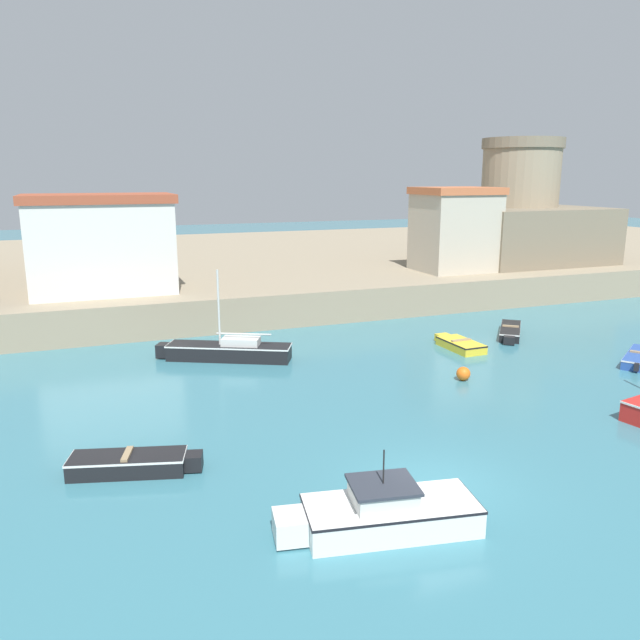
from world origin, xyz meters
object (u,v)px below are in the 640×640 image
at_px(sailboat_black_0, 228,350).
at_px(harbor_shed_near_wharf, 455,229).
at_px(motorboat_white_5, 384,512).
at_px(mooring_buoy, 463,374).
at_px(dinghy_black_6, 510,331).
at_px(dinghy_yellow_1, 459,344).
at_px(harbor_shed_mid_row, 102,244).
at_px(dinghy_black_2, 132,463).
at_px(fortress, 518,220).

distance_m(sailboat_black_0, harbor_shed_near_wharf, 21.69).
distance_m(motorboat_white_5, mooring_buoy, 12.69).
xyz_separation_m(sailboat_black_0, dinghy_black_6, (15.79, -1.08, -0.19)).
height_order(motorboat_white_5, mooring_buoy, motorboat_white_5).
bearing_deg(dinghy_yellow_1, dinghy_black_6, 17.20).
height_order(dinghy_yellow_1, harbor_shed_mid_row, harbor_shed_mid_row).
bearing_deg(harbor_shed_near_wharf, harbor_shed_mid_row, -179.68).
height_order(dinghy_yellow_1, mooring_buoy, mooring_buoy).
distance_m(sailboat_black_0, dinghy_black_2, 11.89).
bearing_deg(dinghy_yellow_1, fortress, 45.18).
distance_m(dinghy_yellow_1, mooring_buoy, 5.18).
distance_m(dinghy_black_6, mooring_buoy, 8.93).
height_order(motorboat_white_5, fortress, fortress).
bearing_deg(motorboat_white_5, mooring_buoy, 47.52).
bearing_deg(mooring_buoy, harbor_shed_mid_row, 130.70).
distance_m(dinghy_yellow_1, harbor_shed_near_wharf, 14.85).
xyz_separation_m(dinghy_black_2, fortress, (32.19, 23.59, 4.89)).
bearing_deg(dinghy_yellow_1, sailboat_black_0, 168.48).
distance_m(mooring_buoy, harbor_shed_near_wharf, 19.82).
bearing_deg(motorboat_white_5, dinghy_black_6, 44.32).
xyz_separation_m(dinghy_yellow_1, dinghy_black_6, (4.17, 1.29, 0.02)).
bearing_deg(mooring_buoy, fortress, 47.77).
relative_size(sailboat_black_0, harbor_shed_near_wharf, 1.08).
xyz_separation_m(sailboat_black_0, harbor_shed_near_wharf, (18.86, 9.70, 4.54)).
height_order(sailboat_black_0, dinghy_black_2, sailboat_black_0).
relative_size(dinghy_yellow_1, dinghy_black_6, 0.88).
distance_m(dinghy_yellow_1, motorboat_white_5, 17.80).
height_order(sailboat_black_0, harbor_shed_mid_row, harbor_shed_mid_row).
distance_m(motorboat_white_5, fortress, 39.65).
bearing_deg(motorboat_white_5, sailboat_black_0, 91.28).
bearing_deg(fortress, sailboat_black_0, -154.25).
relative_size(fortress, harbor_shed_near_wharf, 1.92).
xyz_separation_m(mooring_buoy, fortress, (17.93, 19.75, 4.90)).
height_order(dinghy_yellow_1, harbor_shed_near_wharf, harbor_shed_near_wharf).
relative_size(dinghy_yellow_1, motorboat_white_5, 0.62).
distance_m(sailboat_black_0, dinghy_yellow_1, 11.87).
bearing_deg(dinghy_black_2, fortress, 36.23).
bearing_deg(harbor_shed_near_wharf, dinghy_black_2, -139.96).
height_order(dinghy_black_2, motorboat_white_5, motorboat_white_5).
bearing_deg(sailboat_black_0, fortress, 25.75).
xyz_separation_m(dinghy_black_6, fortress, (11.07, 14.04, 4.93)).
bearing_deg(harbor_shed_mid_row, dinghy_black_2, -90.53).
height_order(sailboat_black_0, motorboat_white_5, sailboat_black_0).
bearing_deg(harbor_shed_near_wharf, dinghy_yellow_1, -120.93).
relative_size(dinghy_black_2, harbor_shed_mid_row, 0.48).
bearing_deg(dinghy_black_6, dinghy_black_2, -155.67).
distance_m(motorboat_white_5, harbor_shed_near_wharf, 32.11).
bearing_deg(fortress, dinghy_black_6, -128.25).
distance_m(sailboat_black_0, mooring_buoy, 11.22).
distance_m(sailboat_black_0, harbor_shed_mid_row, 11.73).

